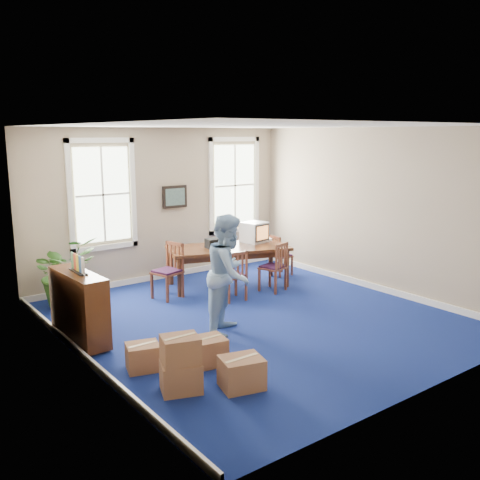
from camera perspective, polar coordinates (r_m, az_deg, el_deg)
floor at (r=9.15m, az=1.76°, el=-8.37°), size 6.50×6.50×0.00m
ceiling at (r=8.62m, az=1.90°, el=12.09°), size 6.50×6.50×0.00m
wall_back at (r=11.44m, az=-8.39°, el=3.75°), size 6.50×0.00×6.50m
wall_front at (r=6.58m, az=19.77°, el=-2.39°), size 6.50×0.00×6.50m
wall_left at (r=7.29m, az=-16.94°, el=-0.91°), size 0.00×6.50×6.50m
wall_right at (r=10.85m, az=14.34°, el=3.11°), size 0.00×6.50×6.50m
baseboard_back at (r=11.71m, az=-8.10°, el=-3.75°), size 6.00×0.04×0.12m
baseboard_left at (r=7.77m, az=-16.06°, el=-12.06°), size 0.04×6.50×0.12m
baseboard_right at (r=11.14m, az=13.85°, el=-4.76°), size 0.04×6.50×0.12m
window_left at (r=10.83m, az=-14.46°, el=4.70°), size 1.40×0.12×2.20m
window_right at (r=12.40m, az=-0.61°, el=5.85°), size 1.40×0.12×2.20m
wall_picture at (r=11.52m, az=-6.98°, el=4.60°), size 0.58×0.06×0.48m
conference_table at (r=10.95m, az=-1.25°, el=-2.80°), size 2.64×1.81×0.82m
crt_tv at (r=11.28m, az=1.52°, el=0.86°), size 0.55×0.58×0.42m
game_console at (r=11.48m, az=2.98°, el=0.07°), size 0.21×0.23×0.05m
equipment_bag at (r=10.73m, az=-2.62°, el=-0.33°), size 0.41×0.30×0.19m
chair_near_left at (r=10.01m, az=-0.82°, el=-3.75°), size 0.47×0.47×0.96m
chair_near_right at (r=10.60m, az=3.51°, el=-2.84°), size 0.55×0.55×0.99m
chair_end_left at (r=10.19m, az=-7.80°, el=-3.32°), size 0.58×0.58×1.05m
chair_end_right at (r=11.81m, az=4.39°, el=-1.61°), size 0.41×0.41×0.89m
man at (r=8.35m, az=-1.19°, el=-3.59°), size 1.16×1.13×1.87m
credenza at (r=8.37m, az=-16.77°, el=-6.99°), size 0.45×1.35×1.04m
brochure_rack at (r=8.20m, az=-16.91°, el=-2.54°), size 0.30×0.65×0.29m
potted_plant at (r=10.18m, az=-18.23°, el=-3.22°), size 1.32×1.22×1.25m
cardboard_boxes at (r=6.80m, az=-5.39°, el=-12.25°), size 1.58×1.58×0.74m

